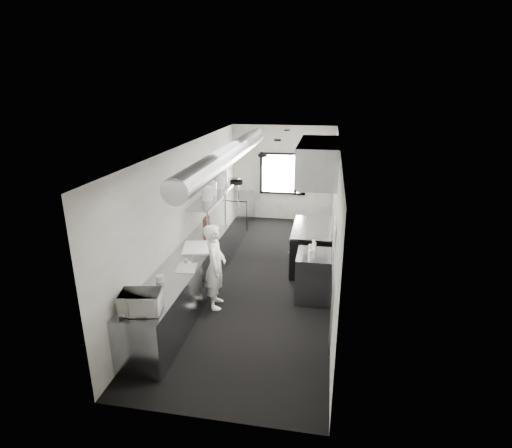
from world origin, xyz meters
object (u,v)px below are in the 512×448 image
at_px(plate_stack_d, 222,176).
at_px(bottle_station, 313,276).
at_px(pass_shelf, 217,193).
at_px(far_work_table, 239,210).
at_px(line_cook, 215,266).
at_px(microwave, 141,302).
at_px(squeeze_bottle_c, 310,250).
at_px(small_plate, 186,263).
at_px(plate_stack_b, 212,188).
at_px(squeeze_bottle_b, 312,253).
at_px(exhaust_hood, 318,161).
at_px(deli_tub_b, 160,278).
at_px(prep_counter, 201,263).
at_px(range, 311,247).
at_px(squeeze_bottle_d, 315,247).
at_px(knife_block, 207,224).
at_px(plate_stack_c, 219,181).
at_px(squeeze_bottle_e, 314,244).
at_px(cutting_board, 196,247).
at_px(plate_stack_a, 207,193).
at_px(squeeze_bottle_a, 310,255).
at_px(deli_tub_a, 149,290).

bearing_deg(plate_stack_d, bottle_station, -45.21).
xyz_separation_m(pass_shelf, plate_stack_d, (-0.04, 0.69, 0.24)).
distance_m(far_work_table, plate_stack_d, 2.01).
height_order(pass_shelf, line_cook, line_cook).
height_order(microwave, squeeze_bottle_c, microwave).
relative_size(microwave, plate_stack_d, 1.24).
bearing_deg(pass_shelf, small_plate, -87.27).
bearing_deg(plate_stack_b, squeeze_bottle_b, -34.37).
xyz_separation_m(exhaust_hood, small_plate, (-2.17, -2.24, -1.48)).
bearing_deg(bottle_station, deli_tub_b, -147.46).
distance_m(prep_counter, squeeze_bottle_b, 2.34).
height_order(bottle_station, deli_tub_b, deli_tub_b).
relative_size(exhaust_hood, range, 1.38).
height_order(pass_shelf, squeeze_bottle_d, pass_shelf).
relative_size(range, plate_stack_b, 5.46).
height_order(range, squeeze_bottle_b, squeeze_bottle_b).
bearing_deg(knife_block, bottle_station, -25.60).
xyz_separation_m(range, plate_stack_c, (-2.23, 0.58, 1.27)).
bearing_deg(squeeze_bottle_d, squeeze_bottle_e, 101.99).
distance_m(prep_counter, knife_block, 0.97).
xyz_separation_m(cutting_board, plate_stack_d, (-0.10, 2.49, 0.86)).
bearing_deg(squeeze_bottle_e, line_cook, -151.95).
bearing_deg(pass_shelf, plate_stack_a, -89.86).
distance_m(plate_stack_a, squeeze_bottle_d, 2.57).
relative_size(range, plate_stack_d, 3.89).
bearing_deg(range, cutting_board, -145.32).
xyz_separation_m(pass_shelf, squeeze_bottle_c, (2.26, -1.74, -0.54)).
xyz_separation_m(plate_stack_a, squeeze_bottle_e, (2.31, -0.68, -0.72)).
bearing_deg(squeeze_bottle_a, pass_shelf, 138.77).
relative_size(far_work_table, microwave, 2.35).
bearing_deg(knife_block, range, 7.26).
relative_size(small_plate, plate_stack_a, 0.68).
relative_size(knife_block, squeeze_bottle_e, 1.47).
relative_size(prep_counter, plate_stack_c, 17.63).
bearing_deg(squeeze_bottle_a, squeeze_bottle_e, 86.50).
bearing_deg(line_cook, far_work_table, -2.62).
height_order(range, knife_block, knife_block).
height_order(knife_block, plate_stack_c, plate_stack_c).
bearing_deg(squeeze_bottle_a, deli_tub_a, -145.10).
xyz_separation_m(pass_shelf, squeeze_bottle_e, (2.31, -1.42, -0.55)).
bearing_deg(bottle_station, exhaust_hood, 92.18).
bearing_deg(plate_stack_d, plate_stack_c, -85.17).
distance_m(deli_tub_a, small_plate, 1.12).
distance_m(microwave, plate_stack_b, 3.94).
bearing_deg(far_work_table, cutting_board, -89.61).
bearing_deg(pass_shelf, plate_stack_c, 90.28).
relative_size(plate_stack_c, squeeze_bottle_d, 2.04).
bearing_deg(prep_counter, plate_stack_c, 91.36).
distance_m(plate_stack_c, squeeze_bottle_e, 2.96).
bearing_deg(deli_tub_b, microwave, -82.73).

